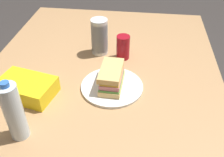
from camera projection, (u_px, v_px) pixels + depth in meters
dining_table at (102, 87)px, 1.27m from camera, size 1.42×1.11×0.77m
paper_plate at (112, 86)px, 1.11m from camera, size 0.27×0.27×0.01m
sandwich at (112, 77)px, 1.09m from camera, size 0.19×0.10×0.08m
soda_can_red at (123, 47)px, 1.27m from camera, size 0.07×0.07×0.12m
chip_bag at (27, 88)px, 1.06m from camera, size 0.20×0.26×0.07m
water_bottle_tall at (14, 112)px, 0.84m from camera, size 0.06×0.06×0.24m
plastic_cup_stack at (100, 37)px, 1.29m from camera, size 0.08×0.08×0.18m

